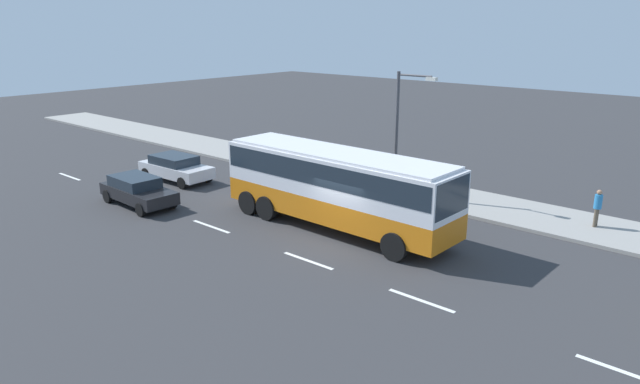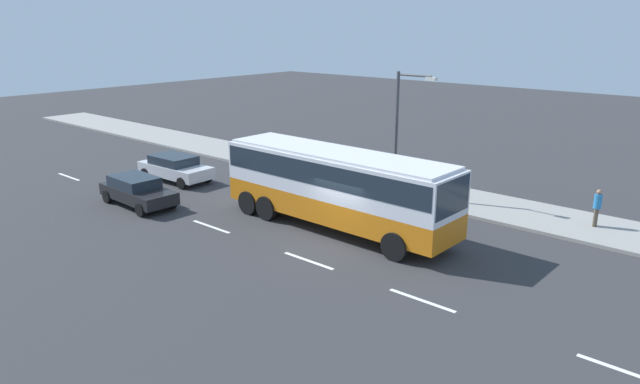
% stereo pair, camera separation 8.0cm
% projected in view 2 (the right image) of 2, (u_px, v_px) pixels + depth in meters
% --- Properties ---
extents(ground_plane, '(120.00, 120.00, 0.00)m').
position_uv_depth(ground_plane, '(342.00, 241.00, 23.24)').
color(ground_plane, '#333335').
extents(sidewalk_curb, '(80.00, 4.00, 0.15)m').
position_uv_depth(sidewalk_curb, '(441.00, 196.00, 29.03)').
color(sidewalk_curb, gray).
rests_on(sidewalk_curb, ground_plane).
extents(lane_centreline, '(31.73, 0.16, 0.01)m').
position_uv_depth(lane_centreline, '(246.00, 239.00, 23.48)').
color(lane_centreline, white).
rests_on(lane_centreline, ground_plane).
extents(coach_bus, '(10.95, 2.88, 3.38)m').
position_uv_depth(coach_bus, '(336.00, 181.00, 24.12)').
color(coach_bus, orange).
rests_on(coach_bus, ground_plane).
extents(car_silver_hatch, '(4.58, 2.10, 1.42)m').
position_uv_depth(car_silver_hatch, '(175.00, 167.00, 31.94)').
color(car_silver_hatch, silver).
rests_on(car_silver_hatch, ground_plane).
extents(car_black_sedan, '(4.43, 1.99, 1.40)m').
position_uv_depth(car_black_sedan, '(137.00, 190.00, 27.62)').
color(car_black_sedan, black).
rests_on(car_black_sedan, ground_plane).
extents(pedestrian_near_curb, '(0.32, 0.32, 1.63)m').
position_uv_depth(pedestrian_near_curb, '(597.00, 205.00, 24.26)').
color(pedestrian_near_curb, brown).
rests_on(pedestrian_near_curb, sidewalk_curb).
extents(street_lamp, '(2.12, 0.24, 6.15)m').
position_uv_depth(street_lamp, '(401.00, 125.00, 27.64)').
color(street_lamp, '#47474C').
rests_on(street_lamp, sidewalk_curb).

